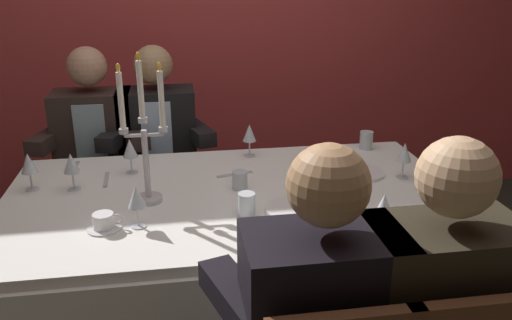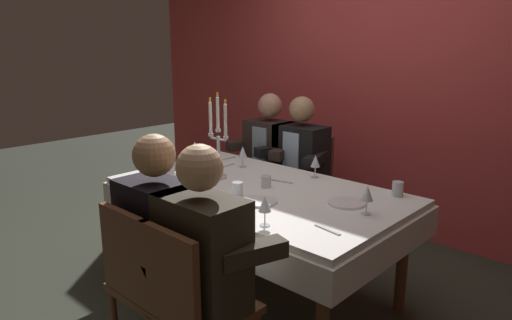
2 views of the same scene
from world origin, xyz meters
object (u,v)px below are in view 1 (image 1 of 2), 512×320
object	(u,v)px
wine_glass_5	(29,164)
wine_glass_2	(404,154)
dinner_plate_0	(360,172)
wine_glass_3	(384,207)
water_tumbler_1	(247,204)
dining_table	(234,219)
dinner_plate_1	(292,209)
water_tumbler_0	(366,140)
wine_glass_0	(71,164)
candelabra	(145,143)
wine_glass_1	(249,134)
coffee_cup_0	(104,222)
wine_glass_6	(130,149)
wine_glass_4	(137,197)
seated_diner_0	(95,138)
water_tumbler_2	(240,180)
seated_diner_3	(439,311)
seated_diner_1	(158,135)

from	to	relation	value
wine_glass_5	wine_glass_2	bearing A→B (deg)	-4.18
dinner_plate_0	wine_glass_3	xyz separation A→B (m)	(-0.13, -0.58, 0.11)
water_tumbler_1	dining_table	bearing A→B (deg)	96.44
dinner_plate_1	water_tumbler_0	distance (m)	0.86
dinner_plate_1	wine_glass_0	size ratio (longest dim) A/B	1.30
candelabra	dinner_plate_0	distance (m)	0.99
dining_table	dinner_plate_0	xyz separation A→B (m)	(0.60, 0.13, 0.13)
wine_glass_1	coffee_cup_0	distance (m)	0.94
wine_glass_2	wine_glass_6	bearing A→B (deg)	168.36
wine_glass_2	water_tumbler_1	size ratio (longest dim) A/B	1.84
dinner_plate_0	water_tumbler_0	distance (m)	0.37
wine_glass_2	water_tumbler_0	world-z (taller)	wine_glass_2
wine_glass_0	wine_glass_6	distance (m)	0.28
wine_glass_4	wine_glass_0	bearing A→B (deg)	126.49
wine_glass_0	wine_glass_1	bearing A→B (deg)	20.85
wine_glass_0	water_tumbler_0	bearing A→B (deg)	12.74
coffee_cup_0	wine_glass_4	bearing A→B (deg)	0.08
seated_diner_0	water_tumbler_2	bearing A→B (deg)	-50.06
candelabra	water_tumbler_1	bearing A→B (deg)	-26.59
wine_glass_2	seated_diner_3	world-z (taller)	seated_diner_3
water_tumbler_1	seated_diner_3	bearing A→B (deg)	-56.71
coffee_cup_0	wine_glass_1	bearing A→B (deg)	47.61
dinner_plate_0	wine_glass_2	distance (m)	0.21
dinner_plate_1	water_tumbler_2	size ratio (longest dim) A/B	2.74
wine_glass_4	wine_glass_6	distance (m)	0.55
coffee_cup_0	seated_diner_1	xyz separation A→B (m)	(0.17, 1.13, -0.03)
candelabra	seated_diner_0	xyz separation A→B (m)	(-0.32, 0.91, -0.25)
wine_glass_2	wine_glass_4	world-z (taller)	same
water_tumbler_0	seated_diner_3	bearing A→B (deg)	-101.71
candelabra	wine_glass_1	size ratio (longest dim) A/B	3.66
dinner_plate_1	wine_glass_2	xyz separation A→B (m)	(0.57, 0.26, 0.11)
water_tumbler_0	water_tumbler_2	xyz separation A→B (m)	(-0.72, -0.42, -0.01)
dinner_plate_0	wine_glass_1	world-z (taller)	wine_glass_1
seated_diner_0	seated_diner_1	distance (m)	0.35
dining_table	seated_diner_3	size ratio (longest dim) A/B	1.56
water_tumbler_1	seated_diner_0	xyz separation A→B (m)	(-0.70, 1.10, -0.05)
wine_glass_4	water_tumbler_0	xyz separation A→B (m)	(1.13, 0.71, -0.07)
wine_glass_4	seated_diner_3	distance (m)	1.07
dinner_plate_0	dinner_plate_1	xyz separation A→B (m)	(-0.39, -0.33, 0.00)
wine_glass_2	water_tumbler_1	bearing A→B (deg)	-160.44
wine_glass_0	wine_glass_2	xyz separation A→B (m)	(1.43, -0.09, 0.00)
candelabra	wine_glass_3	distance (m)	0.93
wine_glass_2	dinner_plate_0	bearing A→B (deg)	156.98
wine_glass_0	water_tumbler_1	world-z (taller)	wine_glass_0
water_tumbler_2	dining_table	bearing A→B (deg)	-123.78
wine_glass_2	wine_glass_5	distance (m)	1.61
wine_glass_0	coffee_cup_0	bearing A→B (deg)	-66.89
candelabra	wine_glass_0	bearing A→B (deg)	152.12
dining_table	water_tumbler_0	world-z (taller)	water_tumbler_0
water_tumbler_1	seated_diner_3	size ratio (longest dim) A/B	0.07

